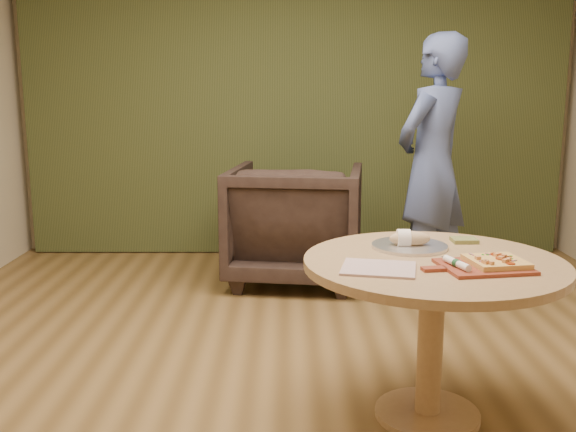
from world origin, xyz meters
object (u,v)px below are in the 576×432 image
(pedestal_table, at_px, (433,290))
(serving_tray, at_px, (410,246))
(armchair, at_px, (296,217))
(cutlery_roll, at_px, (457,263))
(person_standing, at_px, (432,165))
(flatbread_pizza, at_px, (496,261))
(bread_roll, at_px, (408,239))
(pizza_paddle, at_px, (482,267))

(pedestal_table, xyz_separation_m, serving_tray, (-0.07, 0.22, 0.15))
(armchair, bearing_deg, cutlery_roll, 112.84)
(cutlery_roll, bearing_deg, person_standing, 62.42)
(cutlery_roll, height_order, armchair, armchair)
(armchair, bearing_deg, flatbread_pizza, 117.07)
(pedestal_table, xyz_separation_m, person_standing, (0.42, 1.97, 0.33))
(pedestal_table, distance_m, serving_tray, 0.27)
(pedestal_table, distance_m, flatbread_pizza, 0.31)
(serving_tray, relative_size, bread_roll, 1.84)
(serving_tray, bearing_deg, bread_roll, 180.00)
(pedestal_table, bearing_deg, serving_tray, 107.43)
(armchair, bearing_deg, pizza_paddle, 115.53)
(bread_roll, distance_m, armchair, 2.03)
(pizza_paddle, distance_m, serving_tray, 0.43)
(armchair, bearing_deg, pedestal_table, 112.67)
(armchair, xyz_separation_m, person_standing, (1.00, -0.20, 0.43))
(cutlery_roll, bearing_deg, armchair, 87.22)
(cutlery_roll, bearing_deg, flatbread_pizza, -5.23)
(flatbread_pizza, bearing_deg, bread_roll, 131.21)
(bread_roll, bearing_deg, cutlery_roll, -71.50)
(pizza_paddle, height_order, armchair, armchair)
(person_standing, bearing_deg, pizza_paddle, 38.30)
(flatbread_pizza, height_order, cutlery_roll, flatbread_pizza)
(serving_tray, bearing_deg, pizza_paddle, -57.34)
(flatbread_pizza, distance_m, armchair, 2.45)
(flatbread_pizza, bearing_deg, armchair, 109.38)
(cutlery_roll, xyz_separation_m, person_standing, (0.36, 2.14, 0.16))
(pizza_paddle, height_order, flatbread_pizza, flatbread_pizza)
(pizza_paddle, xyz_separation_m, bread_roll, (-0.24, 0.36, 0.04))
(bread_roll, bearing_deg, flatbread_pizza, -48.79)
(flatbread_pizza, distance_m, cutlery_roll, 0.18)
(flatbread_pizza, bearing_deg, cutlery_roll, -167.30)
(pizza_paddle, height_order, bread_roll, bread_roll)
(pedestal_table, height_order, armchair, armchair)
(pedestal_table, relative_size, person_standing, 0.61)
(pizza_paddle, distance_m, cutlery_roll, 0.12)
(pedestal_table, distance_m, armchair, 2.24)
(pedestal_table, relative_size, cutlery_roll, 5.87)
(cutlery_roll, relative_size, person_standing, 0.10)
(bread_roll, xyz_separation_m, person_standing, (0.49, 1.75, 0.15))
(pedestal_table, relative_size, serving_tray, 3.23)
(pedestal_table, bearing_deg, pizza_paddle, -41.74)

